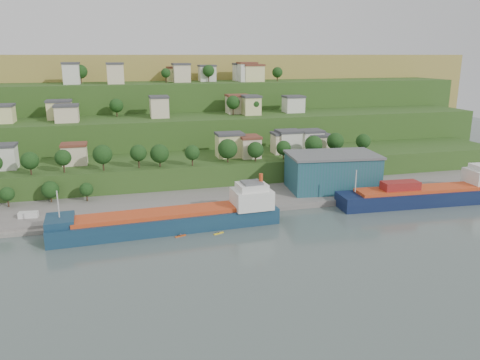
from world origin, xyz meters
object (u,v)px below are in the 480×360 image
object	(u,v)px
cargo_ship_far	(432,195)
caravan	(28,216)
kayak_orange	(181,236)
cargo_ship_near	(175,220)
warehouse	(332,171)

from	to	relation	value
cargo_ship_far	caravan	xyz separation A→B (m)	(-127.25, 13.22, -0.16)
kayak_orange	cargo_ship_near	bearing A→B (deg)	78.26
cargo_ship_far	kayak_orange	distance (m)	86.02
kayak_orange	caravan	bearing A→B (deg)	134.77
cargo_ship_near	caravan	xyz separation A→B (m)	(-40.98, 15.45, -0.18)
warehouse	kayak_orange	world-z (taller)	warehouse
caravan	cargo_ship_near	bearing A→B (deg)	-16.37
cargo_ship_far	warehouse	bearing A→B (deg)	150.49
warehouse	cargo_ship_near	bearing A→B (deg)	-154.64
cargo_ship_far	kayak_orange	xyz separation A→B (m)	(-85.62, -8.03, -2.38)
warehouse	kayak_orange	bearing A→B (deg)	-149.46
cargo_ship_near	caravan	world-z (taller)	cargo_ship_near
cargo_ship_near	warehouse	bearing A→B (deg)	16.49
warehouse	caravan	world-z (taller)	warehouse
cargo_ship_far	kayak_orange	bearing A→B (deg)	-171.50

